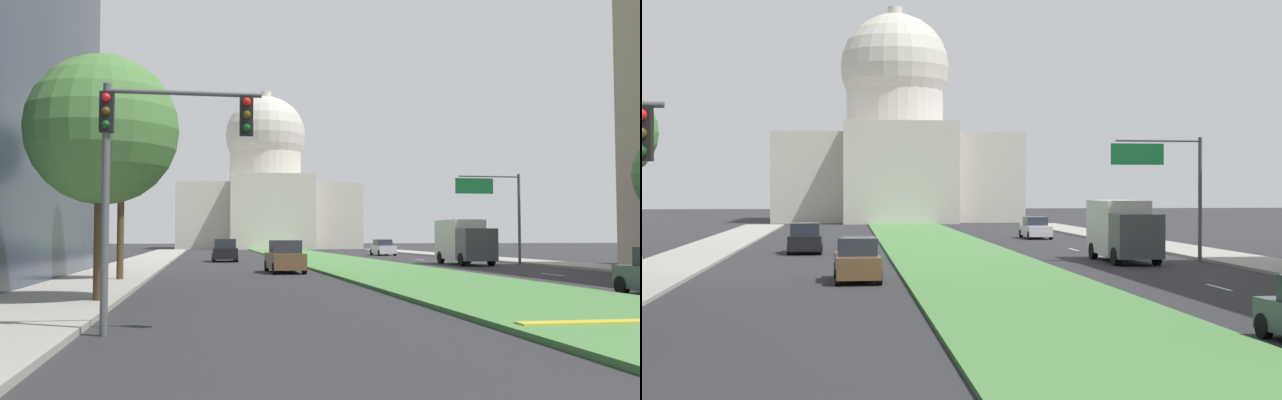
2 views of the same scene
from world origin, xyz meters
The scene contains 11 objects.
ground_plane centered at (0.00, 55.75, 0.00)m, with size 260.00×260.00×0.00m, color #2B2B2D.
grass_median centered at (0.00, 50.17, 0.07)m, with size 7.49×100.35×0.14m, color #4C8442.
lane_dashes_right centered at (8.15, 31.50, 0.00)m, with size 0.16×42.02×0.01m.
sidewalk_left centered at (-14.55, 44.60, 0.07)m, with size 4.00×100.35×0.15m, color #9E9991.
sidewalk_right centered at (14.55, 44.60, 0.07)m, with size 4.00×100.35×0.15m, color #9E9991.
capitol_building centered at (0.00, 110.79, 9.22)m, with size 29.01×25.39×26.58m.
overhead_guide_sign centered at (10.53, 41.02, 4.61)m, with size 4.89×0.20×6.50m.
sedan_midblock centered at (-5.63, 32.66, 0.84)m, with size 1.94×4.55×1.81m.
sedan_distant centered at (-8.47, 50.34, 0.84)m, with size 2.01×4.40×1.81m.
sedan_far_horizon centered at (8.47, 65.43, 0.79)m, with size 1.89×4.35×1.68m.
box_truck_delivery centered at (8.25, 41.55, 1.68)m, with size 2.40×6.40×3.20m.
Camera 2 is at (-6.07, -6.16, 3.73)m, focal length 52.92 mm.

